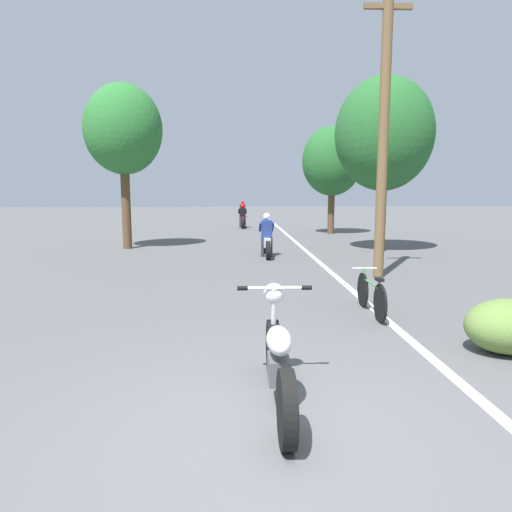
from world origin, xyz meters
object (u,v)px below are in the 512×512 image
(roadside_tree_right_near, at_px, (384,134))
(roadside_tree_left, at_px, (123,130))
(bicycle_parked, at_px, (371,295))
(utility_pole, at_px, (384,130))
(motorcycle_rider_mid, at_px, (243,219))
(motorcycle_foreground, at_px, (278,359))
(motorcycle_rider_lead, at_px, (267,240))
(roadside_tree_right_far, at_px, (332,161))
(motorcycle_rider_far, at_px, (243,211))

(roadside_tree_right_near, distance_m, roadside_tree_left, 9.04)
(roadside_tree_left, distance_m, bicycle_parked, 11.83)
(utility_pole, height_order, motorcycle_rider_mid, utility_pole)
(motorcycle_foreground, xyz_separation_m, motorcycle_rider_lead, (0.54, 10.18, 0.07))
(motorcycle_rider_lead, xyz_separation_m, motorcycle_rider_mid, (-0.63, 11.76, -0.01))
(utility_pole, distance_m, roadside_tree_right_near, 5.11)
(motorcycle_foreground, bearing_deg, roadside_tree_right_far, 76.85)
(bicycle_parked, bearing_deg, utility_pole, 70.76)
(roadside_tree_right_near, xyz_separation_m, motorcycle_rider_mid, (-4.66, 10.58, -3.45))
(roadside_tree_right_near, height_order, motorcycle_rider_far, roadside_tree_right_near)
(roadside_tree_right_near, relative_size, motorcycle_rider_far, 2.85)
(utility_pole, distance_m, motorcycle_rider_far, 27.41)
(roadside_tree_right_near, bearing_deg, utility_pole, -107.88)
(roadside_tree_left, height_order, bicycle_parked, roadside_tree_left)
(motorcycle_rider_far, bearing_deg, motorcycle_rider_lead, -88.83)
(utility_pole, xyz_separation_m, motorcycle_foreground, (-3.02, -6.52, -3.02))
(roadside_tree_right_far, height_order, roadside_tree_left, roadside_tree_left)
(roadside_tree_right_near, distance_m, roadside_tree_right_far, 6.73)
(motorcycle_rider_mid, relative_size, bicycle_parked, 1.31)
(motorcycle_rider_far, bearing_deg, roadside_tree_right_near, -78.53)
(utility_pole, xyz_separation_m, motorcycle_rider_lead, (-2.47, 3.66, -2.95))
(motorcycle_rider_far, bearing_deg, roadside_tree_right_far, -75.03)
(motorcycle_rider_far, height_order, bicycle_parked, motorcycle_rider_far)
(motorcycle_rider_mid, height_order, motorcycle_rider_far, motorcycle_rider_mid)
(motorcycle_foreground, relative_size, bicycle_parked, 1.28)
(motorcycle_rider_lead, bearing_deg, motorcycle_foreground, -93.06)
(roadside_tree_left, relative_size, bicycle_parked, 3.58)
(roadside_tree_right_far, xyz_separation_m, motorcycle_rider_far, (-4.16, 15.54, -2.99))
(motorcycle_rider_lead, height_order, motorcycle_rider_far, motorcycle_rider_lead)
(motorcycle_rider_mid, relative_size, motorcycle_rider_far, 1.03)
(motorcycle_foreground, height_order, bicycle_parked, motorcycle_foreground)
(utility_pole, bearing_deg, motorcycle_rider_far, 96.22)
(motorcycle_foreground, height_order, motorcycle_rider_far, motorcycle_rider_far)
(roadside_tree_left, height_order, motorcycle_rider_lead, roadside_tree_left)
(motorcycle_rider_lead, height_order, bicycle_parked, motorcycle_rider_lead)
(bicycle_parked, bearing_deg, roadside_tree_right_far, 80.97)
(motorcycle_foreground, bearing_deg, bicycle_parked, 59.89)
(utility_pole, relative_size, motorcycle_rider_far, 3.27)
(roadside_tree_left, xyz_separation_m, bicycle_parked, (6.25, -9.27, -3.86))
(roadside_tree_left, distance_m, motorcycle_foreground, 13.75)
(roadside_tree_left, bearing_deg, motorcycle_rider_far, 78.09)
(roadside_tree_right_far, xyz_separation_m, roadside_tree_left, (-8.61, -5.59, 0.70))
(utility_pole, height_order, bicycle_parked, utility_pole)
(motorcycle_foreground, xyz_separation_m, bicycle_parked, (1.86, 3.20, -0.11))
(roadside_tree_right_far, bearing_deg, roadside_tree_left, -147.02)
(motorcycle_rider_lead, bearing_deg, motorcycle_rider_far, 91.17)
(motorcycle_rider_mid, bearing_deg, utility_pole, -78.62)
(roadside_tree_right_far, distance_m, motorcycle_rider_far, 16.36)
(motorcycle_foreground, height_order, motorcycle_rider_mid, motorcycle_rider_mid)
(utility_pole, xyz_separation_m, roadside_tree_left, (-7.41, 5.96, 0.73))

